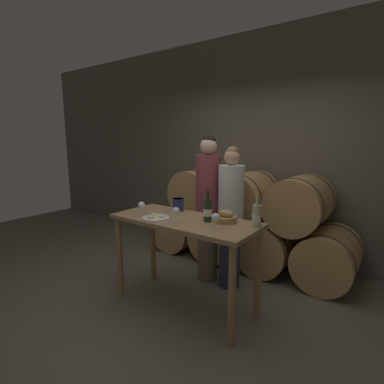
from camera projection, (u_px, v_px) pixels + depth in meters
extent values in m
plane|color=#665E51|center=(185.00, 305.00, 3.12)|extent=(10.00, 10.00, 0.00)
cube|color=#60594F|center=(264.00, 146.00, 4.35)|extent=(10.00, 0.12, 3.20)
cylinder|color=tan|center=(184.00, 226.00, 4.77)|extent=(0.67, 0.82, 0.67)
cylinder|color=#2D2D33|center=(173.00, 230.00, 4.56)|extent=(0.68, 0.02, 0.68)
cylinder|color=#2D2D33|center=(193.00, 223.00, 4.98)|extent=(0.68, 0.02, 0.68)
cylinder|color=tan|center=(222.00, 235.00, 4.36)|extent=(0.67, 0.82, 0.67)
cylinder|color=#2D2D33|center=(213.00, 239.00, 4.15)|extent=(0.68, 0.02, 0.68)
cylinder|color=#2D2D33|center=(231.00, 230.00, 4.57)|extent=(0.68, 0.02, 0.68)
cylinder|color=tan|center=(269.00, 245.00, 3.94)|extent=(0.67, 0.82, 0.67)
cylinder|color=#2D2D33|center=(261.00, 251.00, 3.73)|extent=(0.68, 0.02, 0.68)
cylinder|color=#2D2D33|center=(277.00, 239.00, 4.15)|extent=(0.68, 0.02, 0.68)
cylinder|color=tan|center=(328.00, 257.00, 3.53)|extent=(0.67, 0.82, 0.67)
cylinder|color=#2D2D33|center=(322.00, 265.00, 3.32)|extent=(0.68, 0.02, 0.68)
cylinder|color=#2D2D33|center=(332.00, 251.00, 3.74)|extent=(0.68, 0.02, 0.68)
cylinder|color=tan|center=(202.00, 191.00, 4.46)|extent=(0.67, 0.82, 0.67)
cylinder|color=#2D2D33|center=(192.00, 194.00, 4.25)|extent=(0.68, 0.02, 0.68)
cylinder|color=#2D2D33|center=(212.00, 189.00, 4.67)|extent=(0.68, 0.02, 0.68)
cylinder|color=tan|center=(246.00, 197.00, 4.04)|extent=(0.67, 0.82, 0.67)
cylinder|color=#2D2D33|center=(237.00, 200.00, 3.83)|extent=(0.68, 0.02, 0.68)
cylinder|color=#2D2D33|center=(254.00, 194.00, 4.25)|extent=(0.68, 0.02, 0.68)
cylinder|color=tan|center=(300.00, 204.00, 3.63)|extent=(0.67, 0.82, 0.67)
cylinder|color=#2D2D33|center=(293.00, 208.00, 3.42)|extent=(0.68, 0.02, 0.68)
cylinder|color=#2D2D33|center=(306.00, 200.00, 3.84)|extent=(0.68, 0.02, 0.68)
cylinder|color=#99754C|center=(120.00, 258.00, 3.23)|extent=(0.06, 0.06, 0.89)
cylinder|color=#99754C|center=(232.00, 297.00, 2.44)|extent=(0.06, 0.06, 0.89)
cylinder|color=#99754C|center=(153.00, 244.00, 3.64)|extent=(0.06, 0.06, 0.89)
cylinder|color=#99754C|center=(258.00, 274.00, 2.85)|extent=(0.06, 0.06, 0.89)
cube|color=#99754C|center=(184.00, 221.00, 2.95)|extent=(1.49, 0.64, 0.04)
cylinder|color=#756651|center=(208.00, 246.00, 3.65)|extent=(0.24, 0.24, 0.85)
cylinder|color=#8C3D47|center=(208.00, 184.00, 3.51)|extent=(0.29, 0.29, 0.68)
sphere|color=beige|center=(208.00, 146.00, 3.44)|extent=(0.19, 0.19, 0.19)
sphere|color=black|center=(209.00, 141.00, 3.44)|extent=(0.16, 0.16, 0.16)
cylinder|color=#2D334C|center=(230.00, 253.00, 3.48)|extent=(0.24, 0.24, 0.80)
cylinder|color=silver|center=(231.00, 193.00, 3.35)|extent=(0.29, 0.29, 0.63)
sphere|color=tan|center=(232.00, 157.00, 3.28)|extent=(0.18, 0.18, 0.18)
sphere|color=olive|center=(233.00, 153.00, 3.28)|extent=(0.14, 0.14, 0.14)
cylinder|color=#193819|center=(208.00, 210.00, 2.84)|extent=(0.08, 0.08, 0.22)
cylinder|color=#193819|center=(208.00, 195.00, 2.81)|extent=(0.03, 0.03, 0.08)
cylinder|color=maroon|center=(208.00, 190.00, 2.80)|extent=(0.03, 0.03, 0.02)
cylinder|color=white|center=(208.00, 212.00, 2.84)|extent=(0.08, 0.08, 0.07)
cylinder|color=#ADBC7F|center=(257.00, 216.00, 2.66)|extent=(0.08, 0.08, 0.20)
cylinder|color=#ADBC7F|center=(257.00, 201.00, 2.63)|extent=(0.03, 0.03, 0.08)
cylinder|color=gold|center=(258.00, 195.00, 2.62)|extent=(0.03, 0.03, 0.02)
cylinder|color=white|center=(257.00, 218.00, 2.66)|extent=(0.08, 0.08, 0.06)
cylinder|color=navy|center=(178.00, 205.00, 3.27)|extent=(0.12, 0.12, 0.14)
cylinder|color=navy|center=(178.00, 199.00, 3.26)|extent=(0.13, 0.13, 0.01)
cylinder|color=#A87F4C|center=(226.00, 219.00, 2.83)|extent=(0.21, 0.21, 0.05)
ellipsoid|color=tan|center=(226.00, 214.00, 2.82)|extent=(0.15, 0.09, 0.07)
cylinder|color=white|center=(156.00, 218.00, 2.96)|extent=(0.27, 0.27, 0.01)
cube|color=beige|center=(161.00, 216.00, 2.94)|extent=(0.07, 0.06, 0.02)
cube|color=beige|center=(155.00, 215.00, 3.01)|extent=(0.07, 0.07, 0.02)
cube|color=#E0CC7F|center=(151.00, 217.00, 2.91)|extent=(0.05, 0.06, 0.02)
cylinder|color=white|center=(142.00, 214.00, 3.13)|extent=(0.06, 0.06, 0.00)
cylinder|color=white|center=(142.00, 211.00, 3.12)|extent=(0.01, 0.01, 0.06)
sphere|color=white|center=(141.00, 205.00, 3.11)|extent=(0.08, 0.08, 0.08)
cylinder|color=white|center=(176.00, 221.00, 2.87)|extent=(0.06, 0.06, 0.00)
cylinder|color=white|center=(176.00, 217.00, 2.87)|extent=(0.01, 0.01, 0.06)
sphere|color=white|center=(176.00, 211.00, 2.86)|extent=(0.08, 0.08, 0.08)
cylinder|color=white|center=(216.00, 228.00, 2.65)|extent=(0.06, 0.06, 0.00)
cylinder|color=white|center=(216.00, 224.00, 2.64)|extent=(0.01, 0.01, 0.06)
sphere|color=white|center=(216.00, 217.00, 2.63)|extent=(0.08, 0.08, 0.08)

